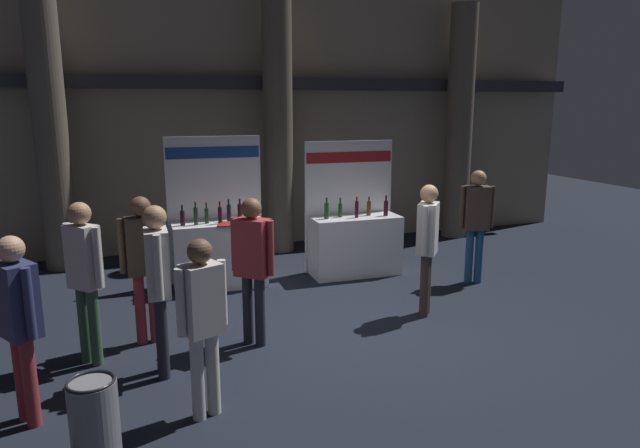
% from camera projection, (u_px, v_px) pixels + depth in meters
% --- Properties ---
extents(ground_plane, '(27.24, 27.24, 0.00)m').
position_uv_depth(ground_plane, '(363.00, 330.00, 7.17)').
color(ground_plane, black).
extents(hall_colonnade, '(13.62, 1.08, 5.86)m').
position_uv_depth(hall_colonnade, '(271.00, 103.00, 11.07)').
color(hall_colonnade, gray).
rests_on(hall_colonnade, ground_plane).
extents(exhibitor_booth_0, '(1.49, 0.74, 2.34)m').
position_uv_depth(exhibitor_booth_0, '(219.00, 248.00, 8.83)').
color(exhibitor_booth_0, white).
rests_on(exhibitor_booth_0, ground_plane).
extents(exhibitor_booth_1, '(1.56, 0.66, 2.23)m').
position_uv_depth(exhibitor_booth_1, '(354.00, 240.00, 9.46)').
color(exhibitor_booth_1, white).
rests_on(exhibitor_booth_1, ground_plane).
extents(trash_bin, '(0.39, 0.39, 0.68)m').
position_uv_depth(trash_bin, '(94.00, 419.00, 4.53)').
color(trash_bin, slate).
rests_on(trash_bin, ground_plane).
extents(visitor_0, '(0.41, 0.43, 1.80)m').
position_uv_depth(visitor_0, '(427.00, 238.00, 7.49)').
color(visitor_0, '#47382D').
rests_on(visitor_0, ground_plane).
extents(visitor_1, '(0.54, 0.25, 1.79)m').
position_uv_depth(visitor_1, '(144.00, 257.00, 6.60)').
color(visitor_1, maroon).
rests_on(visitor_1, ground_plane).
extents(visitor_2, '(0.42, 0.48, 1.74)m').
position_uv_depth(visitor_2, '(18.00, 313.00, 4.89)').
color(visitor_2, maroon).
rests_on(visitor_2, ground_plane).
extents(visitor_4, '(0.39, 0.40, 1.82)m').
position_uv_depth(visitor_4, '(84.00, 270.00, 6.05)').
color(visitor_4, '#33563D').
rests_on(visitor_4, ground_plane).
extents(visitor_5, '(0.47, 0.36, 1.69)m').
position_uv_depth(visitor_5, '(203.00, 314.00, 5.00)').
color(visitor_5, silver).
rests_on(visitor_5, ground_plane).
extents(visitor_6, '(0.24, 0.57, 1.84)m').
position_uv_depth(visitor_6, '(158.00, 275.00, 5.78)').
color(visitor_6, '#23232D').
rests_on(visitor_6, ground_plane).
extents(visitor_7, '(0.45, 0.44, 1.78)m').
position_uv_depth(visitor_7, '(253.00, 258.00, 6.54)').
color(visitor_7, '#23232D').
rests_on(visitor_7, ground_plane).
extents(visitor_8, '(0.52, 0.36, 1.82)m').
position_uv_depth(visitor_8, '(476.00, 216.00, 8.87)').
color(visitor_8, navy).
rests_on(visitor_8, ground_plane).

